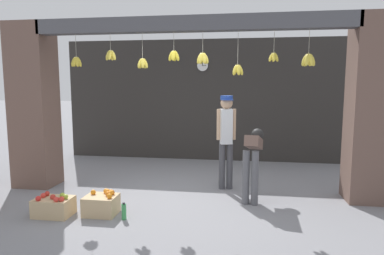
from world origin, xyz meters
The scene contains 11 objects.
ground_plane centered at (0.00, 0.00, 0.00)m, with size 60.00×60.00×0.00m, color gray.
shop_back_wall centered at (0.00, 2.95, 1.47)m, with size 7.08×0.12×2.95m, color #2D2B28.
shop_pillar_left centered at (-2.89, 0.30, 1.47)m, with size 0.70×0.60×2.95m, color brown.
shop_pillar_right centered at (2.89, 0.30, 1.47)m, with size 0.70×0.60×2.95m, color brown.
storefront_awning centered at (0.00, 0.12, 2.77)m, with size 5.18×0.28×0.95m.
shopkeeper centered at (0.59, 0.58, 0.99)m, with size 0.34×0.29×1.67m.
worker_stooping centered at (1.05, 0.06, 0.75)m, with size 0.35×0.85×1.12m.
fruit_crate_oranges centered at (-1.12, -0.92, 0.15)m, with size 0.46×0.37×0.35m.
fruit_crate_apples centered at (-1.78, -1.07, 0.14)m, with size 0.52×0.37×0.33m.
water_bottle centered at (-0.74, -1.05, 0.11)m, with size 0.07×0.07×0.24m.
wall_clock centered at (-0.11, 2.88, 2.31)m, with size 0.28×0.03×0.28m.
Camera 1 is at (0.88, -5.43, 1.88)m, focal length 32.00 mm.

